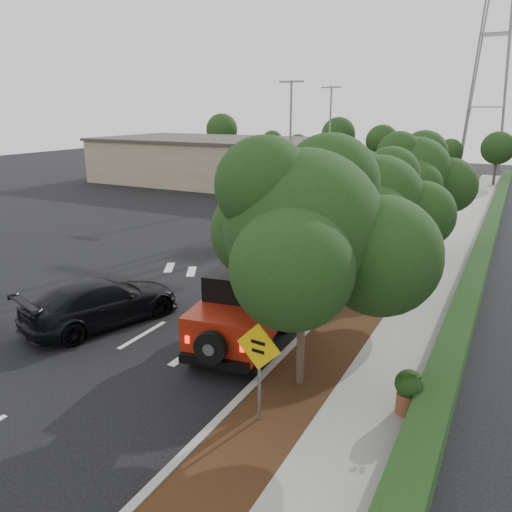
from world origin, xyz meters
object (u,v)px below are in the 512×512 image
Objects in this scene: black_suv_oncoming at (102,302)px; red_jeep at (245,307)px; silver_suv_ahead at (331,243)px; speed_hump_sign at (259,359)px.

red_jeep is at bearing -152.27° from black_suv_oncoming.
black_suv_oncoming is at bearing -178.32° from red_jeep.
silver_suv_ahead is 13.58m from speed_hump_sign.
speed_hump_sign is at bearing -78.78° from silver_suv_ahead.
red_jeep is 0.91× the size of black_suv_oncoming.
speed_hump_sign is (7.15, -2.52, 0.89)m from black_suv_oncoming.
silver_suv_ahead and black_suv_oncoming have the same top height.
silver_suv_ahead is (-0.73, 9.80, -0.44)m from red_jeep.
black_suv_oncoming is (-4.19, -10.70, 0.00)m from silver_suv_ahead.
silver_suv_ahead is at bearing -94.02° from black_suv_oncoming.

